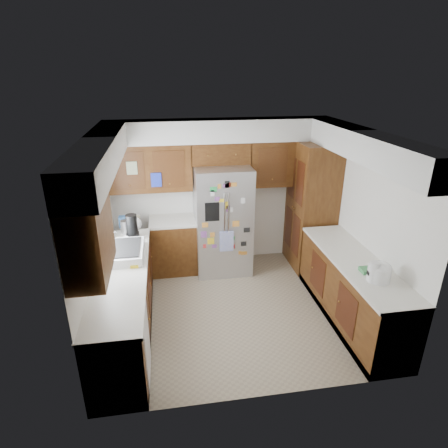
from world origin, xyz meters
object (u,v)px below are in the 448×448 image
(fridge, at_px, (223,220))
(rice_cooker, at_px, (379,271))
(paper_towel, at_px, (374,272))
(pantry, at_px, (311,206))

(fridge, xyz_separation_m, rice_cooker, (1.50, -2.20, 0.14))
(rice_cooker, distance_m, paper_towel, 0.09)
(fridge, relative_size, paper_towel, 6.97)
(pantry, xyz_separation_m, fridge, (-1.50, 0.05, -0.17))
(rice_cooker, bearing_deg, paper_towel, -163.53)
(fridge, distance_m, rice_cooker, 2.67)
(fridge, xyz_separation_m, paper_towel, (1.42, -2.22, 0.15))
(paper_towel, bearing_deg, fridge, 122.51)
(pantry, distance_m, rice_cooker, 2.15)
(paper_towel, bearing_deg, rice_cooker, 16.47)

